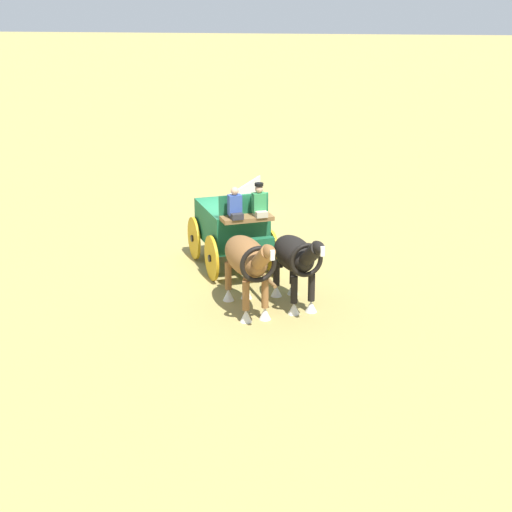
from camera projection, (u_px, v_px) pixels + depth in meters
ground_plane at (232, 266)px, 24.96m from camera, size 220.00×220.00×0.00m
show_wagon at (233, 227)px, 24.43m from camera, size 5.42×3.21×2.84m
draft_horse_near at (296, 258)px, 21.48m from camera, size 2.82×1.71×2.19m
draft_horse_off at (248, 260)px, 21.08m from camera, size 3.08×1.84×2.27m
sponsor_banner at (245, 200)px, 30.17m from camera, size 3.13×0.79×1.10m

